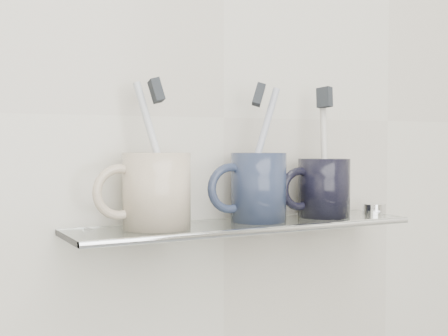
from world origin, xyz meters
TOP-DOWN VIEW (x-y plane):
  - wall_back at (0.00, 1.10)m, footprint 2.50×0.00m
  - shelf_glass at (0.00, 1.04)m, footprint 0.50×0.12m
  - shelf_rail at (0.00, 0.98)m, footprint 0.50×0.01m
  - bracket_left at (-0.21, 1.09)m, footprint 0.02×0.03m
  - bracket_right at (0.21, 1.09)m, footprint 0.02×0.03m
  - mug_left at (-0.13, 1.04)m, footprint 0.11×0.11m
  - mug_left_handle at (-0.18, 1.04)m, footprint 0.07×0.01m
  - toothbrush_left at (-0.13, 1.04)m, footprint 0.05×0.05m
  - bristles_left at (-0.13, 1.04)m, footprint 0.02×0.03m
  - mug_center at (0.03, 1.04)m, footprint 0.10×0.10m
  - mug_center_handle at (-0.02, 1.04)m, footprint 0.07×0.01m
  - toothbrush_center at (0.03, 1.04)m, footprint 0.07×0.02m
  - bristles_center at (0.03, 1.04)m, footprint 0.03×0.03m
  - mug_right at (0.14, 1.04)m, footprint 0.10×0.10m
  - mug_right_handle at (0.10, 1.04)m, footprint 0.06×0.01m
  - toothbrush_right at (0.14, 1.04)m, footprint 0.02×0.04m
  - bristles_right at (0.14, 1.04)m, footprint 0.02×0.03m
  - chrome_cap at (0.24, 1.04)m, footprint 0.04×0.04m

SIDE VIEW (x-z plane):
  - bracket_left at x=-0.21m, z-range 1.08..1.09m
  - bracket_right at x=0.21m, z-range 1.08..1.09m
  - shelf_glass at x=0.00m, z-range 1.09..1.10m
  - shelf_rail at x=0.00m, z-range 1.09..1.10m
  - chrome_cap at x=0.24m, z-range 1.10..1.12m
  - mug_right at x=0.14m, z-range 1.10..1.19m
  - mug_right_handle at x=0.10m, z-range 1.11..1.18m
  - mug_center at x=0.03m, z-range 1.10..1.20m
  - mug_center_handle at x=-0.02m, z-range 1.11..1.18m
  - mug_left at x=-0.13m, z-range 1.10..1.20m
  - mug_left_handle at x=-0.18m, z-range 1.11..1.19m
  - toothbrush_left at x=-0.13m, z-range 1.11..1.29m
  - toothbrush_center at x=0.03m, z-range 1.11..1.29m
  - toothbrush_right at x=0.14m, z-range 1.11..1.30m
  - wall_back at x=0.00m, z-range 0.00..2.50m
  - bristles_left at x=-0.13m, z-range 1.26..1.30m
  - bristles_center at x=0.03m, z-range 1.26..1.30m
  - bristles_right at x=0.14m, z-range 1.26..1.30m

